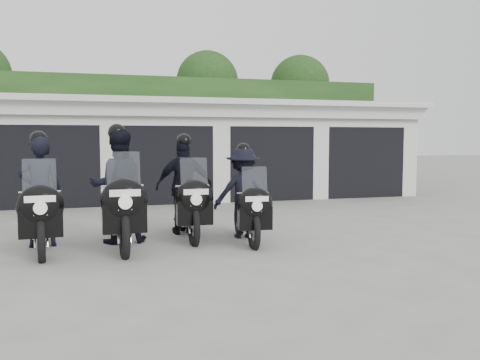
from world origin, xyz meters
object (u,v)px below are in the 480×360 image
object	(u,v)px
police_bike_a	(40,202)
police_bike_b	(119,193)
police_bike_c	(186,191)
police_bike_d	(245,197)

from	to	relation	value
police_bike_a	police_bike_b	bearing A→B (deg)	-1.57
police_bike_a	police_bike_c	size ratio (longest dim) A/B	1.02
police_bike_a	police_bike_b	xyz separation A→B (m)	(1.26, 0.09, 0.11)
police_bike_b	police_bike_d	world-z (taller)	police_bike_b
police_bike_d	police_bike_c	bearing A→B (deg)	152.62
police_bike_c	police_bike_b	bearing A→B (deg)	-155.61
police_bike_a	police_bike_c	world-z (taller)	police_bike_a
police_bike_a	police_bike_c	bearing A→B (deg)	8.47
police_bike_b	police_bike_c	distance (m)	1.37
police_bike_a	police_bike_d	size ratio (longest dim) A/B	1.12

